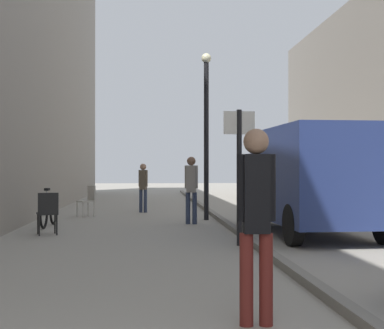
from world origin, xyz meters
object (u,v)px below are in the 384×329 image
cafe_chair_near_window (48,210)px  cafe_chair_by_doorway (88,199)px  bicycle_leaning (49,212)px  pedestrian_mid_block (256,212)px  pedestrian_far_crossing (143,184)px  delivery_van (309,178)px  pedestrian_main_foreground (191,185)px  lamp_post (206,125)px  street_sign_post (239,165)px

cafe_chair_near_window → cafe_chair_by_doorway: (0.39, 4.73, 0.00)m
cafe_chair_near_window → bicycle_leaning: bearing=83.7°
pedestrian_mid_block → cafe_chair_near_window: bearing=116.1°
pedestrian_far_crossing → delivery_van: 7.50m
pedestrian_mid_block → bicycle_leaning: pedestrian_mid_block is taller
pedestrian_main_foreground → delivery_van: (2.46, -2.51, 0.23)m
pedestrian_main_foreground → lamp_post: 2.11m
delivery_van → street_sign_post: size_ratio=2.05×
street_sign_post → pedestrian_far_crossing: bearing=-78.5°
delivery_van → street_sign_post: bearing=-140.4°
bicycle_leaning → cafe_chair_by_doorway: (0.68, 2.94, 0.17)m
lamp_post → bicycle_leaning: (-4.16, -1.55, -2.34)m
pedestrian_main_foreground → street_sign_post: street_sign_post is taller
delivery_van → pedestrian_mid_block: bearing=-112.2°
delivery_van → lamp_post: lamp_post is taller
pedestrian_far_crossing → street_sign_post: bearing=125.8°
pedestrian_mid_block → lamp_post: 10.90m
delivery_van → cafe_chair_by_doorway: 7.44m
bicycle_leaning → cafe_chair_by_doorway: 3.02m
pedestrian_far_crossing → lamp_post: lamp_post is taller
pedestrian_main_foreground → cafe_chair_near_window: size_ratio=1.89×
pedestrian_main_foreground → street_sign_post: size_ratio=0.68×
pedestrian_mid_block → cafe_chair_near_window: pedestrian_mid_block is taller
pedestrian_main_foreground → pedestrian_mid_block: size_ratio=0.96×
lamp_post → cafe_chair_near_window: 5.55m
pedestrian_main_foreground → delivery_van: bearing=147.9°
street_sign_post → bicycle_leaning: street_sign_post is taller
pedestrian_main_foreground → bicycle_leaning: size_ratio=1.01×
pedestrian_mid_block → pedestrian_far_crossing: size_ratio=1.14×
pedestrian_mid_block → bicycle_leaning: bearing=113.4°
lamp_post → cafe_chair_by_doorway: lamp_post is taller
street_sign_post → lamp_post: bearing=-90.8°
pedestrian_main_foreground → lamp_post: size_ratio=0.37×
cafe_chair_near_window → cafe_chair_by_doorway: bearing=69.9°
pedestrian_mid_block → cafe_chair_by_doorway: size_ratio=1.98×
delivery_van → cafe_chair_by_doorway: (-5.42, 5.05, -0.71)m
cafe_chair_near_window → cafe_chair_by_doorway: size_ratio=1.00×
pedestrian_main_foreground → cafe_chair_by_doorway: pedestrian_main_foreground is taller
delivery_van → bicycle_leaning: (-6.09, 2.11, -0.88)m
lamp_post → bicycle_leaning: 5.01m
pedestrian_mid_block → lamp_post: bearing=89.1°
street_sign_post → lamp_post: size_ratio=0.55×
street_sign_post → cafe_chair_by_doorway: 7.67m
pedestrian_mid_block → delivery_van: (2.58, 7.09, 0.19)m
pedestrian_main_foreground → cafe_chair_by_doorway: 3.93m
delivery_van → cafe_chair_by_doorway: size_ratio=5.67×
delivery_van → bicycle_leaning: bearing=158.6°
street_sign_post → cafe_chair_by_doorway: size_ratio=2.77×
street_sign_post → cafe_chair_by_doorway: bearing=-63.7°
pedestrian_far_crossing → lamp_post: bearing=145.4°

